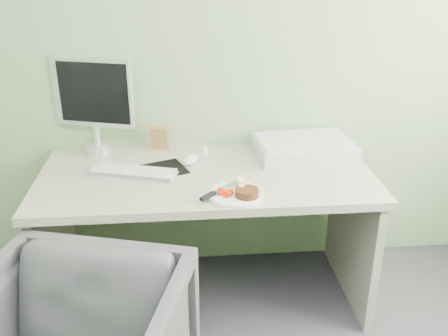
{
  "coord_description": "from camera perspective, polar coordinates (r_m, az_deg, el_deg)",
  "views": [
    {
      "loc": [
        -0.11,
        -0.55,
        1.73
      ],
      "look_at": [
        0.08,
        1.5,
        0.81
      ],
      "focal_mm": 40.0,
      "sensor_mm": 36.0,
      "label": 1
    }
  ],
  "objects": [
    {
      "name": "carrot_heap",
      "position": [
        2.15,
        0.18,
        -2.68
      ],
      "size": [
        0.07,
        0.07,
        0.04
      ],
      "primitive_type": "cube",
      "rotation": [
        0.0,
        0.0,
        -0.43
      ],
      "color": "#FF3205",
      "rests_on": "plate"
    },
    {
      "name": "wall_back",
      "position": [
        2.58,
        -2.74,
        15.58
      ],
      "size": [
        3.5,
        0.0,
        3.5
      ],
      "primitive_type": "plane",
      "rotation": [
        1.57,
        0.0,
        0.0
      ],
      "color": "#88A171",
      "rests_on": "floor"
    },
    {
      "name": "desk",
      "position": [
        2.48,
        -1.99,
        -4.42
      ],
      "size": [
        1.6,
        0.75,
        0.73
      ],
      "color": "#BDB09E",
      "rests_on": "floor"
    },
    {
      "name": "computer_mouse",
      "position": [
        2.5,
        -3.84,
        0.97
      ],
      "size": [
        0.11,
        0.13,
        0.04
      ],
      "primitive_type": "ellipsoid",
      "rotation": [
        0.0,
        0.0,
        -0.4
      ],
      "color": "white",
      "rests_on": "desk"
    },
    {
      "name": "photo_frame",
      "position": [
        2.66,
        -7.46,
        3.41
      ],
      "size": [
        0.11,
        0.03,
        0.14
      ],
      "primitive_type": "cube",
      "rotation": [
        0.0,
        0.0,
        -0.14
      ],
      "color": "#9F7E4A",
      "rests_on": "desk"
    },
    {
      "name": "eyedrop_bottle",
      "position": [
        2.59,
        -2.17,
        2.08
      ],
      "size": [
        0.02,
        0.02,
        0.07
      ],
      "color": "white",
      "rests_on": "desk"
    },
    {
      "name": "potato_pile",
      "position": [
        2.21,
        1.95,
        -1.65
      ],
      "size": [
        0.12,
        0.1,
        0.06
      ],
      "primitive_type": "ellipsoid",
      "rotation": [
        0.0,
        0.0,
        -0.31
      ],
      "color": "tan",
      "rests_on": "plate"
    },
    {
      "name": "steak_knife",
      "position": [
        2.15,
        -1.25,
        -2.9
      ],
      "size": [
        0.17,
        0.17,
        0.02
      ],
      "rotation": [
        0.0,
        0.0,
        0.81
      ],
      "color": "silver",
      "rests_on": "plate"
    },
    {
      "name": "monitor",
      "position": [
        2.63,
        -14.69,
        7.48
      ],
      "size": [
        0.41,
        0.17,
        0.5
      ],
      "rotation": [
        0.0,
        0.0,
        -0.3
      ],
      "color": "silver",
      "rests_on": "desk"
    },
    {
      "name": "steak",
      "position": [
        2.15,
        2.63,
        -2.82
      ],
      "size": [
        0.12,
        0.12,
        0.03
      ],
      "primitive_type": "cylinder",
      "rotation": [
        0.0,
        0.0,
        0.18
      ],
      "color": "black",
      "rests_on": "plate"
    },
    {
      "name": "mousepad",
      "position": [
        2.45,
        -7.14,
        -0.16
      ],
      "size": [
        0.28,
        0.26,
        0.0
      ],
      "primitive_type": "cube",
      "rotation": [
        0.0,
        0.0,
        0.37
      ],
      "color": "black",
      "rests_on": "desk"
    },
    {
      "name": "keyboard",
      "position": [
        2.41,
        -10.33,
        -0.43
      ],
      "size": [
        0.42,
        0.23,
        0.02
      ],
      "primitive_type": "cube",
      "rotation": [
        0.0,
        0.0,
        -0.3
      ],
      "color": "white",
      "rests_on": "desk"
    },
    {
      "name": "plate",
      "position": [
        2.18,
        1.35,
        -3.07
      ],
      "size": [
        0.24,
        0.24,
        0.01
      ],
      "primitive_type": "cylinder",
      "color": "white",
      "rests_on": "desk"
    },
    {
      "name": "scanner",
      "position": [
        2.62,
        9.06,
        2.24
      ],
      "size": [
        0.52,
        0.37,
        0.08
      ],
      "primitive_type": "cube",
      "rotation": [
        0.0,
        0.0,
        0.08
      ],
      "color": "silver",
      "rests_on": "desk"
    }
  ]
}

